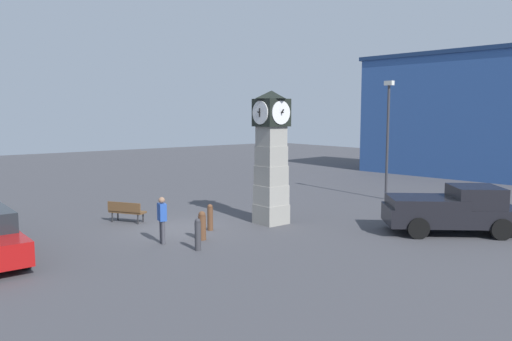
{
  "coord_description": "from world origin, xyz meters",
  "views": [
    {
      "loc": [
        17.25,
        -9.99,
        4.61
      ],
      "look_at": [
        0.59,
        3.4,
        2.19
      ],
      "focal_mm": 35.0,
      "sensor_mm": 36.0,
      "label": 1
    }
  ],
  "objects": [
    {
      "name": "ground_plane",
      "position": [
        0.0,
        0.0,
        0.0
      ],
      "size": [
        87.59,
        87.59,
        0.0
      ],
      "primitive_type": "plane",
      "color": "#424247"
    },
    {
      "name": "clock_tower",
      "position": [
        1.47,
        3.51,
        2.86
      ],
      "size": [
        1.54,
        1.48,
        5.57
      ],
      "color": "gray",
      "rests_on": "ground_plane"
    },
    {
      "name": "bollard_near_tower",
      "position": [
        3.12,
        -1.17,
        0.56
      ],
      "size": [
        0.21,
        0.21,
        1.11
      ],
      "color": "#333338",
      "rests_on": "ground_plane"
    },
    {
      "name": "bollard_mid_row",
      "position": [
        1.99,
        -0.27,
        0.54
      ],
      "size": [
        0.29,
        0.29,
        1.07
      ],
      "color": "brown",
      "rests_on": "ground_plane"
    },
    {
      "name": "bollard_far_row",
      "position": [
        0.92,
        0.8,
        0.54
      ],
      "size": [
        0.23,
        0.23,
        1.06
      ],
      "color": "brown",
      "rests_on": "ground_plane"
    },
    {
      "name": "pickup_truck",
      "position": [
        7.2,
        7.86,
        0.93
      ],
      "size": [
        4.86,
        5.07,
        1.85
      ],
      "color": "black",
      "rests_on": "ground_plane"
    },
    {
      "name": "bench",
      "position": [
        -2.52,
        -1.2,
        0.52
      ],
      "size": [
        1.64,
        1.28,
        0.9
      ],
      "color": "brown",
      "rests_on": "ground_plane"
    },
    {
      "name": "pedestrian_crossing_lot",
      "position": [
        1.55,
        -1.67,
        0.96
      ],
      "size": [
        0.44,
        0.31,
        1.68
      ],
      "color": "#3F3F47",
      "rests_on": "ground_plane"
    },
    {
      "name": "street_lamp_near_road",
      "position": [
        0.79,
        12.32,
        3.68
      ],
      "size": [
        0.5,
        0.24,
        6.37
      ],
      "color": "#333338",
      "rests_on": "ground_plane"
    },
    {
      "name": "warehouse_blue_far",
      "position": [
        -2.11,
        26.22,
        4.57
      ],
      "size": [
        15.59,
        8.67,
        9.12
      ],
      "color": "#2D5193",
      "rests_on": "ground_plane"
    }
  ]
}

